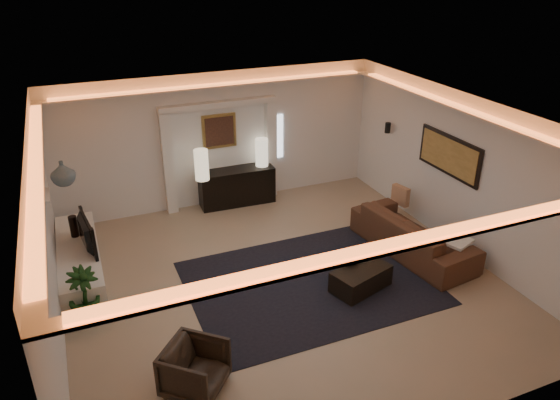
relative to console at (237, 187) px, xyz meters
name	(u,v)px	position (x,y,z in m)	size (l,w,h in m)	color
floor	(283,282)	(-0.27, -3.25, -0.40)	(7.00, 7.00, 0.00)	tan
ceiling	(283,117)	(-0.27, -3.25, 2.50)	(7.00, 7.00, 0.00)	white
wall_back	(219,140)	(-0.27, 0.25, 1.05)	(7.00, 7.00, 0.00)	silver
wall_front	(415,343)	(-0.27, -6.75, 1.05)	(7.00, 7.00, 0.00)	silver
wall_left	(46,249)	(-3.77, -3.25, 1.05)	(7.00, 7.00, 0.00)	silver
wall_right	(459,173)	(3.23, -3.25, 1.05)	(7.00, 7.00, 0.00)	silver
cove_soffit	(283,135)	(-0.27, -3.25, 2.22)	(7.00, 7.00, 0.04)	silver
daylight_slit	(278,137)	(1.08, 0.23, 0.95)	(0.25, 0.03, 1.00)	white
area_rug	(309,282)	(0.13, -3.45, -0.39)	(4.00, 3.00, 0.01)	black
pilaster_left	(168,164)	(-1.42, 0.15, 0.70)	(0.22, 0.20, 2.20)	silver
pilaster_right	(271,149)	(0.88, 0.15, 0.70)	(0.22, 0.20, 2.20)	silver
alcove_header	(219,104)	(-0.27, 0.15, 1.85)	(2.52, 0.20, 0.12)	silver
painting_frame	(219,131)	(-0.27, 0.22, 1.25)	(0.74, 0.04, 0.74)	tan
painting_canvas	(220,131)	(-0.27, 0.19, 1.25)	(0.62, 0.02, 0.62)	#4C2D1E
art_panel_frame	(449,155)	(3.20, -2.95, 1.30)	(0.04, 1.64, 0.74)	black
art_panel_gold	(448,155)	(3.17, -2.95, 1.30)	(0.02, 1.50, 0.62)	tan
wall_sconce	(388,128)	(3.11, -1.05, 1.28)	(0.12, 0.12, 0.22)	black
wall_niche	(46,195)	(-3.71, -1.85, 1.25)	(0.10, 0.55, 0.04)	silver
console	(237,187)	(0.00, 0.00, 0.00)	(1.64, 0.51, 0.82)	black
lamp_left	(202,167)	(-0.82, -0.26, 0.69)	(0.29, 0.29, 0.65)	#FFEABA
lamp_right	(262,154)	(0.60, 0.00, 0.69)	(0.28, 0.28, 0.62)	#FDF1CD
media_ledge	(80,260)	(-3.42, -1.57, -0.18)	(0.68, 2.73, 0.51)	white
tv	(82,236)	(-3.31, -1.68, 0.35)	(0.13, 1.03, 0.59)	black
figurine	(74,228)	(-3.42, -1.13, 0.24)	(0.14, 0.14, 0.39)	black
ginger_jar	(63,173)	(-3.42, -1.57, 1.47)	(0.39, 0.39, 0.41)	slate
plant	(84,294)	(-3.42, -2.96, 0.02)	(0.48, 0.48, 0.85)	#163812
sofa	(413,235)	(2.34, -3.27, -0.03)	(0.98, 2.52, 0.73)	#332414
throw_blanket	(458,242)	(2.69, -4.04, 0.15)	(0.48, 0.39, 0.05)	beige
throw_pillow	(400,195)	(2.88, -2.05, 0.15)	(0.12, 0.40, 0.40)	tan
coffee_table	(361,278)	(0.84, -3.94, -0.20)	(0.99, 0.54, 0.37)	black
bowl	(349,259)	(0.76, -3.67, 0.05)	(0.30, 0.30, 0.07)	black
magazine	(357,258)	(0.91, -3.67, 0.02)	(0.23, 0.17, 0.03)	beige
armchair	(195,369)	(-2.25, -5.05, -0.07)	(0.71, 0.73, 0.67)	#33281F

